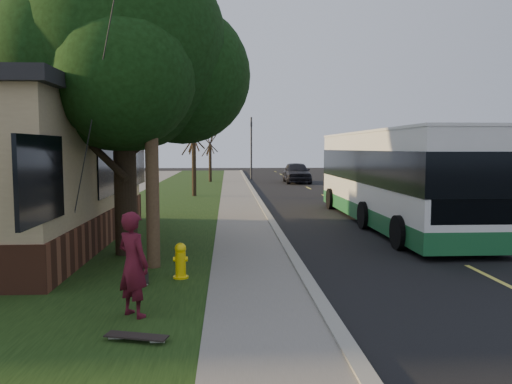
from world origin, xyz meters
TOP-DOWN VIEW (x-y plane):
  - ground at (0.00, 0.00)m, footprint 120.00×120.00m
  - road at (4.00, 10.00)m, footprint 8.00×80.00m
  - curb at (0.00, 10.00)m, footprint 0.25×80.00m
  - sidewalk at (-1.00, 10.00)m, footprint 2.00×80.00m
  - grass_verge at (-4.50, 10.00)m, footprint 5.00×80.00m
  - fire_hydrant at (-2.60, 0.00)m, footprint 0.32×0.32m
  - utility_pole at (-3.31, 0.99)m, footprint 2.86×3.21m
  - leafy_tree at (-4.17, 2.65)m, footprint 6.30×6.00m
  - bare_tree_near at (-3.50, 18.00)m, footprint 1.38×1.21m
  - bare_tree_far at (-3.00, 30.00)m, footprint 1.38×1.21m
  - traffic_signal at (0.50, 34.00)m, footprint 0.18×0.22m
  - transit_bus at (4.35, 7.43)m, footprint 2.87×12.43m
  - skateboarder at (-3.13, -2.32)m, footprint 0.74×0.71m
  - skateboard_main at (-3.34, -0.22)m, footprint 0.35×0.89m
  - skateboard_spare at (-2.90, -3.39)m, footprint 0.92×0.46m
  - dumpster at (-7.55, 4.00)m, footprint 1.72×1.41m
  - distant_car at (3.89, 29.26)m, footprint 2.08×4.94m

SIDE VIEW (x-z plane):
  - ground at x=0.00m, z-range 0.00..0.00m
  - road at x=4.00m, z-range 0.00..0.01m
  - grass_verge at x=-4.50m, z-range 0.00..0.07m
  - sidewalk at x=-1.00m, z-range 0.00..0.08m
  - curb at x=0.00m, z-range 0.00..0.12m
  - skateboard_main at x=-3.34m, z-range 0.09..0.17m
  - skateboard_spare at x=-2.90m, z-range 0.09..0.18m
  - fire_hydrant at x=-2.60m, z-range 0.06..0.80m
  - dumpster at x=-7.55m, z-range 0.04..1.48m
  - distant_car at x=3.89m, z-range 0.00..1.67m
  - skateboarder at x=-3.13m, z-range 0.07..1.77m
  - transit_bus at x=4.35m, z-range 0.11..3.47m
  - bare_tree_far at x=-3.00m, z-range -0.01..4.02m
  - bare_tree_near at x=-3.50m, z-range 0.00..4.30m
  - traffic_signal at x=0.50m, z-range 0.41..5.91m
  - utility_pole at x=-3.31m, z-range 0.10..9.17m
  - leafy_tree at x=-4.17m, z-range 1.27..9.07m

